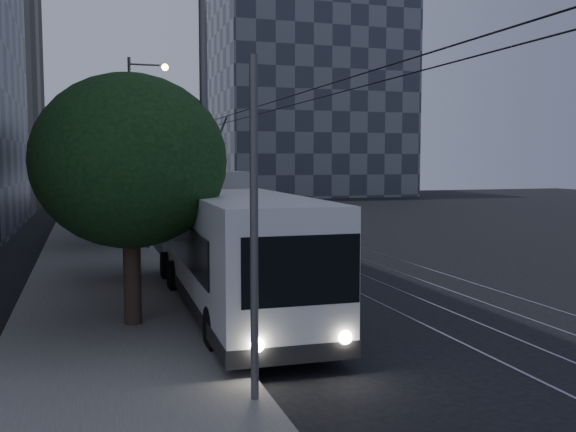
% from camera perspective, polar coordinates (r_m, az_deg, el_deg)
% --- Properties ---
extents(ground, '(120.00, 120.00, 0.00)m').
position_cam_1_polar(ground, '(22.35, 3.82, -6.01)').
color(ground, black).
rests_on(ground, ground).
extents(sidewalk, '(5.00, 90.00, 0.15)m').
position_cam_1_polar(sidewalk, '(40.66, -16.69, -1.13)').
color(sidewalk, slate).
rests_on(sidewalk, ground).
extents(tram_rails, '(4.52, 90.00, 0.02)m').
position_cam_1_polar(tram_rails, '(41.99, -2.92, -0.82)').
color(tram_rails, '#95949C').
rests_on(tram_rails, ground).
extents(overhead_wires, '(2.23, 90.00, 6.00)m').
position_cam_1_polar(overhead_wires, '(40.56, -13.24, 3.74)').
color(overhead_wires, black).
rests_on(overhead_wires, ground).
extents(building_distant_right, '(22.00, 18.00, 24.00)m').
position_cam_1_polar(building_distant_right, '(80.16, 1.56, 10.54)').
color(building_distant_right, '#353A43').
rests_on(building_distant_right, ground).
extents(trolleybus, '(2.99, 13.09, 5.63)m').
position_cam_1_polar(trolleybus, '(18.52, -5.21, -2.69)').
color(trolleybus, silver).
rests_on(trolleybus, ground).
extents(pickup_silver, '(4.02, 6.26, 1.60)m').
position_cam_1_polar(pickup_silver, '(30.08, -7.36, -1.65)').
color(pickup_silver, '#B4B8BC').
rests_on(pickup_silver, ground).
extents(car_white_a, '(3.23, 4.58, 1.45)m').
position_cam_1_polar(car_white_a, '(35.57, -8.84, -0.77)').
color(car_white_a, silver).
rests_on(car_white_a, ground).
extents(car_white_b, '(2.73, 4.63, 1.26)m').
position_cam_1_polar(car_white_b, '(44.84, -11.34, 0.25)').
color(car_white_b, '#B5B5B9').
rests_on(car_white_b, ground).
extents(car_white_c, '(2.00, 4.06, 1.28)m').
position_cam_1_polar(car_white_c, '(46.53, -10.89, 0.44)').
color(car_white_c, '#B4B4B8').
rests_on(car_white_c, ground).
extents(car_white_d, '(2.32, 4.74, 1.56)m').
position_cam_1_polar(car_white_d, '(52.22, -11.62, 1.07)').
color(car_white_d, silver).
rests_on(car_white_d, ground).
extents(tree_0, '(4.80, 4.80, 6.40)m').
position_cam_1_polar(tree_0, '(16.39, -13.88, 4.72)').
color(tree_0, '#33241C').
rests_on(tree_0, ground).
extents(tree_1, '(4.69, 4.69, 6.13)m').
position_cam_1_polar(tree_1, '(23.52, -13.89, 4.22)').
color(tree_1, '#33241C').
rests_on(tree_1, ground).
extents(tree_2, '(5.66, 5.66, 7.25)m').
position_cam_1_polar(tree_2, '(32.69, -15.50, 5.57)').
color(tree_2, '#33241C').
rests_on(tree_2, ground).
extents(tree_3, '(3.81, 3.81, 5.89)m').
position_cam_1_polar(tree_3, '(39.34, -15.36, 4.65)').
color(tree_3, '#33241C').
rests_on(tree_3, ground).
extents(tree_4, '(5.16, 5.16, 6.90)m').
position_cam_1_polar(tree_4, '(47.03, -16.19, 5.17)').
color(tree_4, '#33241C').
rests_on(tree_4, ground).
extents(tree_5, '(5.59, 5.59, 7.51)m').
position_cam_1_polar(tree_5, '(57.55, -16.09, 5.52)').
color(tree_5, '#33241C').
rests_on(tree_5, ground).
extents(streetlamp_near, '(2.35, 0.44, 9.65)m').
position_cam_1_polar(streetlamp_near, '(16.11, -6.05, 10.56)').
color(streetlamp_near, '#545456').
rests_on(streetlamp_near, ground).
extents(streetlamp_far, '(2.59, 0.44, 10.79)m').
position_cam_1_polar(streetlamp_far, '(42.75, -13.27, 7.80)').
color(streetlamp_far, '#545456').
rests_on(streetlamp_far, ground).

